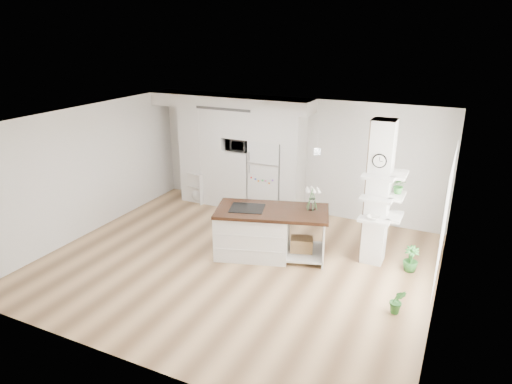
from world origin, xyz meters
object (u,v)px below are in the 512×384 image
kitchen_island (259,231)px  bookshelf (197,188)px  floor_plant_a (397,301)px  refrigerator (268,176)px

kitchen_island → bookshelf: (-2.66, 1.98, -0.16)m
bookshelf → floor_plant_a: size_ratio=1.81×
refrigerator → floor_plant_a: (3.52, -3.05, -0.66)m
kitchen_island → floor_plant_a: 2.90m
refrigerator → kitchen_island: refrigerator is taller
bookshelf → floor_plant_a: bookshelf is taller
refrigerator → floor_plant_a: refrigerator is taller
floor_plant_a → bookshelf: bearing=152.2°
refrigerator → kitchen_island: bearing=-70.5°
refrigerator → bookshelf: (-1.89, -0.19, -0.54)m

